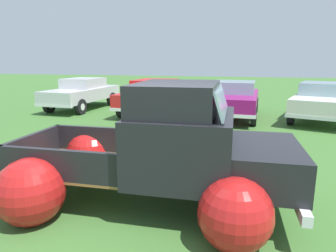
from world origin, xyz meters
TOP-DOWN VIEW (x-y plane):
  - ground_plane at (0.00, 0.00)m, footprint 80.00×80.00m
  - vintage_pickup_truck at (0.39, 0.01)m, footprint 4.68×2.88m
  - show_car_0 at (-5.92, 8.36)m, footprint 1.94×4.43m
  - show_car_1 at (-2.33, 8.17)m, footprint 2.10×4.61m
  - show_car_2 at (1.05, 7.90)m, footprint 2.13×4.50m
  - show_car_3 at (4.34, 8.08)m, footprint 3.00×4.73m

SIDE VIEW (x-z plane):
  - ground_plane at x=0.00m, z-range 0.00..0.00m
  - vintage_pickup_truck at x=0.39m, z-range -0.22..1.74m
  - show_car_0 at x=-5.92m, z-range 0.07..1.50m
  - show_car_3 at x=4.34m, z-range 0.07..1.50m
  - show_car_2 at x=1.05m, z-range 0.07..1.50m
  - show_car_1 at x=-2.33m, z-range 0.07..1.50m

